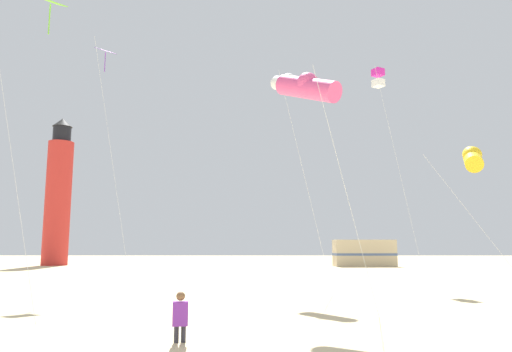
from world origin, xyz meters
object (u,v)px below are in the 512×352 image
object	(u,v)px
kite_tube_white	(288,83)
lighthouse_distant	(58,195)
kite_diamond_lime	(48,13)
kite_tube_gold	(472,158)
kite_box_magenta	(378,78)
kite_tube_rainbow	(308,87)
kite_flyer_standing	(180,316)
rv_van_tan	(364,253)
kite_diamond_violet	(106,62)

from	to	relation	value
kite_tube_white	lighthouse_distant	xyz separation A→B (m)	(-24.26, 31.20, -2.20)
kite_diamond_lime	kite_tube_gold	bearing A→B (deg)	15.22
kite_box_magenta	kite_diamond_lime	bearing A→B (deg)	-137.88
kite_tube_white	kite_box_magenta	world-z (taller)	kite_box_magenta
kite_box_magenta	kite_tube_rainbow	distance (m)	15.39
kite_tube_gold	kite_tube_rainbow	bearing A→B (deg)	-148.82
kite_flyer_standing	kite_tube_rainbow	bearing A→B (deg)	-137.64
kite_diamond_lime	rv_van_tan	distance (m)	41.47
kite_flyer_standing	kite_diamond_lime	distance (m)	11.72
kite_tube_gold	kite_flyer_standing	bearing A→B (deg)	-140.98
kite_tube_gold	kite_tube_white	bearing A→B (deg)	160.05
kite_diamond_lime	kite_diamond_violet	world-z (taller)	kite_diamond_violet
kite_flyer_standing	kite_diamond_violet	distance (m)	18.62
kite_tube_rainbow	lighthouse_distant	size ratio (longest dim) A/B	0.48
kite_box_magenta	rv_van_tan	size ratio (longest dim) A/B	2.00
kite_tube_gold	kite_box_magenta	bearing A→B (deg)	99.56
rv_van_tan	kite_box_magenta	bearing A→B (deg)	-102.19
lighthouse_distant	kite_tube_white	bearing A→B (deg)	-52.14
kite_diamond_lime	kite_tube_gold	xyz separation A→B (m)	(16.16, 4.40, -4.25)
kite_flyer_standing	kite_tube_white	xyz separation A→B (m)	(3.20, 11.39, 9.42)
lighthouse_distant	kite_flyer_standing	bearing A→B (deg)	-63.69
kite_tube_rainbow	lighthouse_distant	bearing A→B (deg)	122.51
kite_diamond_lime	rv_van_tan	xyz separation A→B (m)	(18.41, 36.14, -8.66)
kite_diamond_lime	kite_box_magenta	bearing A→B (deg)	42.12
kite_diamond_lime	kite_diamond_violet	size ratio (longest dim) A/B	0.84
kite_flyer_standing	rv_van_tan	bearing A→B (deg)	-116.85
kite_diamond_violet	lighthouse_distant	xyz separation A→B (m)	(-14.62, 29.29, -4.11)
lighthouse_distant	rv_van_tan	size ratio (longest dim) A/B	2.56
lighthouse_distant	kite_tube_rainbow	bearing A→B (deg)	-57.49
kite_flyer_standing	kite_tube_rainbow	xyz separation A→B (m)	(3.38, 4.24, 6.78)
kite_diamond_lime	kite_box_magenta	xyz separation A→B (m)	(14.67, 13.27, 2.45)
kite_tube_rainbow	rv_van_tan	distance (m)	37.88
kite_tube_rainbow	lighthouse_distant	world-z (taller)	lighthouse_distant
kite_diamond_violet	kite_box_magenta	xyz separation A→B (m)	(15.64, 4.23, 0.56)
rv_van_tan	kite_tube_white	bearing A→B (deg)	-111.46
kite_flyer_standing	rv_van_tan	world-z (taller)	rv_van_tan
kite_flyer_standing	kite_diamond_violet	xyz separation A→B (m)	(-6.44, 13.30, 11.33)
kite_flyer_standing	kite_tube_rainbow	distance (m)	8.68
kite_flyer_standing	lighthouse_distant	distance (m)	48.06
kite_flyer_standing	kite_box_magenta	xyz separation A→B (m)	(9.20, 17.54, 11.89)
kite_tube_white	kite_tube_rainbow	xyz separation A→B (m)	(0.18, -7.15, -2.64)
kite_tube_white	rv_van_tan	size ratio (longest dim) A/B	1.64
kite_tube_rainbow	rv_van_tan	world-z (taller)	kite_tube_rainbow
kite_box_magenta	kite_tube_gold	distance (m)	11.21
kite_box_magenta	kite_tube_gold	size ratio (longest dim) A/B	2.01
kite_flyer_standing	kite_tube_gold	xyz separation A→B (m)	(10.70, 8.67, 5.19)
kite_flyer_standing	kite_box_magenta	bearing A→B (deg)	-126.78
kite_diamond_lime	lighthouse_distant	distance (m)	41.43
kite_box_magenta	lighthouse_distant	distance (m)	39.56
kite_box_magenta	rv_van_tan	bearing A→B (deg)	80.71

